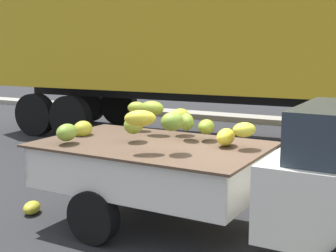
% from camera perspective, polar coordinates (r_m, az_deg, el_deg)
% --- Properties ---
extents(ground, '(220.00, 220.00, 0.00)m').
position_cam_1_polar(ground, '(6.08, 7.70, -12.71)').
color(ground, '#28282B').
extents(pickup_truck, '(5.03, 1.92, 1.70)m').
position_cam_1_polar(pickup_truck, '(5.33, 16.45, -6.20)').
color(pickup_truck, silver).
rests_on(pickup_truck, ground).
extents(semi_trailer, '(12.13, 3.26, 3.95)m').
position_cam_1_polar(semi_trailer, '(11.35, 6.74, 10.81)').
color(semi_trailer, gold).
rests_on(semi_trailer, ground).
extents(fallen_banana_bunch_near_tailgate, '(0.35, 0.40, 0.17)m').
position_cam_1_polar(fallen_banana_bunch_near_tailgate, '(6.95, -15.93, -9.35)').
color(fallen_banana_bunch_near_tailgate, gold).
rests_on(fallen_banana_bunch_near_tailgate, ground).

